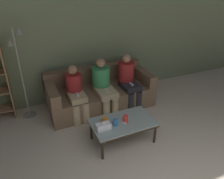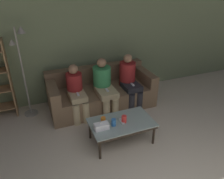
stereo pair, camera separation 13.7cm
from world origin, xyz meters
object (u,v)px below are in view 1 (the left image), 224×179
(seated_person_left_end, at_px, (76,91))
(seated_person_mid_right, at_px, (128,79))
(tissue_box, at_px, (103,127))
(couch, at_px, (100,93))
(game_remote, at_px, (123,121))
(cup_near_right, at_px, (105,120))
(seated_person_mid_left, at_px, (103,84))
(coffee_table, at_px, (123,124))
(standing_lamp, at_px, (21,65))
(cup_far_center, at_px, (125,119))
(cup_near_left, at_px, (115,122))

(seated_person_left_end, height_order, seated_person_mid_right, seated_person_mid_right)
(tissue_box, bearing_deg, couch, 71.64)
(tissue_box, relative_size, game_remote, 1.47)
(couch, distance_m, cup_near_right, 1.20)
(game_remote, bearing_deg, seated_person_mid_left, 86.01)
(coffee_table, relative_size, standing_lamp, 0.59)
(tissue_box, distance_m, game_remote, 0.37)
(couch, xyz_separation_m, game_remote, (-0.07, -1.24, 0.10))
(couch, height_order, game_remote, couch)
(seated_person_left_end, distance_m, seated_person_mid_right, 1.11)
(tissue_box, bearing_deg, cup_far_center, 5.30)
(cup_far_center, relative_size, seated_person_mid_right, 0.11)
(tissue_box, distance_m, seated_person_left_end, 1.09)
(seated_person_mid_right, bearing_deg, seated_person_left_end, -179.17)
(game_remote, bearing_deg, standing_lamp, 133.27)
(couch, height_order, standing_lamp, standing_lamp)
(standing_lamp, distance_m, seated_person_mid_right, 2.05)
(cup_far_center, xyz_separation_m, seated_person_mid_right, (0.59, 1.06, 0.14))
(couch, bearing_deg, coffee_table, -93.29)
(tissue_box, relative_size, seated_person_mid_left, 0.20)
(coffee_table, height_order, seated_person_mid_right, seated_person_mid_right)
(seated_person_left_end, bearing_deg, coffee_table, -64.55)
(cup_near_left, relative_size, tissue_box, 0.52)
(cup_far_center, distance_m, seated_person_mid_left, 1.05)
(cup_near_left, relative_size, seated_person_left_end, 0.11)
(coffee_table, height_order, cup_near_right, cup_near_right)
(cup_far_center, xyz_separation_m, seated_person_left_end, (-0.52, 1.04, 0.10))
(cup_near_left, xyz_separation_m, tissue_box, (-0.21, -0.02, -0.01))
(cup_far_center, height_order, seated_person_mid_right, seated_person_mid_right)
(cup_near_right, bearing_deg, tissue_box, -117.97)
(seated_person_mid_right, bearing_deg, couch, 159.96)
(cup_near_right, xyz_separation_m, game_remote, (0.27, -0.10, -0.03))
(cup_near_right, height_order, standing_lamp, standing_lamp)
(cup_near_right, distance_m, seated_person_left_end, 0.95)
(cup_near_left, relative_size, seated_person_mid_left, 0.11)
(cup_near_right, distance_m, game_remote, 0.29)
(cup_near_left, bearing_deg, couch, 80.08)
(seated_person_mid_right, bearing_deg, cup_near_right, -133.99)
(cup_near_right, relative_size, cup_far_center, 0.75)
(couch, bearing_deg, tissue_box, -108.36)
(seated_person_mid_left, relative_size, seated_person_mid_right, 0.99)
(game_remote, distance_m, seated_person_mid_right, 1.22)
(cup_near_left, xyz_separation_m, seated_person_left_end, (-0.33, 1.06, 0.10))
(tissue_box, bearing_deg, cup_near_right, 62.03)
(cup_near_right, relative_size, seated_person_mid_right, 0.08)
(seated_person_left_end, bearing_deg, standing_lamp, 154.87)
(seated_person_left_end, xyz_separation_m, seated_person_mid_left, (0.56, 0.00, 0.03))
(game_remote, xyz_separation_m, seated_person_mid_left, (0.07, 1.02, 0.18))
(couch, height_order, cup_near_right, couch)
(coffee_table, bearing_deg, game_remote, 91.79)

